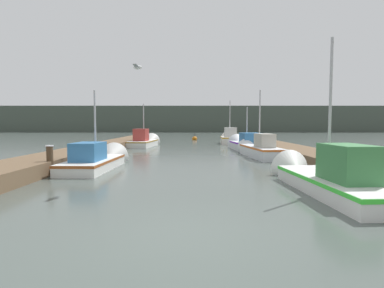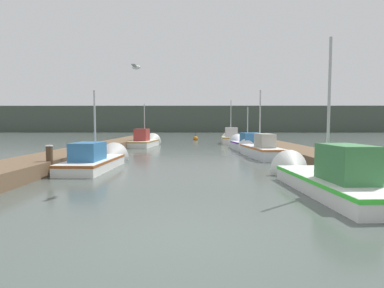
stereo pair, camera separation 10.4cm
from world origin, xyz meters
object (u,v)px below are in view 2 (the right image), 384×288
Objects in this scene: fishing_boat_0 at (323,177)px; mooring_piling_2 at (136,138)px; mooring_piling_3 at (50,160)px; fishing_boat_3 at (246,144)px; fishing_boat_5 at (231,138)px; fishing_boat_4 at (146,141)px; mooring_piling_0 at (248,139)px; seagull_lead at (136,67)px; fishing_boat_1 at (99,159)px; mooring_piling_1 at (267,145)px; channel_buoy at (196,139)px; fishing_boat_2 at (259,149)px.

fishing_boat_0 is 21.43m from mooring_piling_2.
fishing_boat_3 is at bearing 50.31° from mooring_piling_3.
fishing_boat_5 reaches higher than mooring_piling_3.
fishing_boat_4 is 9.59m from mooring_piling_0.
seagull_lead is at bearing -76.05° from fishing_boat_4.
fishing_boat_0 reaches higher than fishing_boat_1.
fishing_boat_0 is 4.51× the size of mooring_piling_2.
mooring_piling_1 is 13.26m from seagull_lead.
fishing_boat_3 reaches higher than mooring_piling_3.
fishing_boat_1 is 23.54m from channel_buoy.
fishing_boat_2 is (0.09, 9.12, 0.05)m from fishing_boat_0.
mooring_piling_1 is (1.17, 11.53, 0.13)m from fishing_boat_0.
mooring_piling_3 is (-9.20, -19.01, 0.07)m from fishing_boat_5.
mooring_piling_2 reaches higher than mooring_piling_3.
fishing_boat_5 is 21.85m from seagull_lead.
mooring_piling_2 is at bearing -159.23° from seagull_lead.
fishing_boat_2 is 12.37m from fishing_boat_5.
mooring_piling_1 is at bearing 157.95° from seagull_lead.
mooring_piling_2 is 1.15× the size of channel_buoy.
fishing_boat_3 is 5.34× the size of channel_buoy.
fishing_boat_1 is at bearing -101.06° from channel_buoy.
channel_buoy is (-3.60, 27.75, -0.23)m from fishing_boat_0.
fishing_boat_2 reaches higher than mooring_piling_0.
fishing_boat_0 is at bearing -95.91° from fishing_boat_2.
mooring_piling_2 is at bearing 127.22° from fishing_boat_2.
fishing_boat_1 reaches higher than mooring_piling_0.
fishing_boat_3 is at bearing 166.31° from seagull_lead.
mooring_piling_1 is 13.02m from mooring_piling_2.
mooring_piling_1 is at bearing 60.56° from fishing_boat_2.
fishing_boat_0 reaches higher than channel_buoy.
channel_buoy is at bearing 56.10° from mooring_piling_2.
fishing_boat_1 is 0.94× the size of fishing_boat_2.
fishing_boat_5 is 4.33× the size of channel_buoy.
mooring_piling_1 is (9.28, -6.40, 0.11)m from fishing_boat_4.
fishing_boat_1 is 4.77× the size of channel_buoy.
channel_buoy is 1.98× the size of seagull_lead.
fishing_boat_2 is 13.84m from mooring_piling_2.
mooring_piling_3 is at bearing -139.16° from mooring_piling_1.
mooring_piling_1 is at bearing 38.31° from fishing_boat_1.
mooring_piling_1 is 16.91m from channel_buoy.
channel_buoy is at bearing -174.52° from seagull_lead.
mooring_piling_1 is (1.04, -2.32, 0.10)m from fishing_boat_3.
fishing_boat_5 is 4.63× the size of mooring_piling_1.
fishing_boat_1 is 2.48m from mooring_piling_3.
mooring_piling_0 is (1.18, 5.86, 0.07)m from fishing_boat_3.
fishing_boat_5 is 10.03m from mooring_piling_1.
fishing_boat_3 is at bearing -30.18° from mooring_piling_2.
fishing_boat_5 is 8.57× the size of seagull_lead.
fishing_boat_0 reaches higher than fishing_boat_3.
fishing_boat_5 is at bearing 13.31° from mooring_piling_2.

